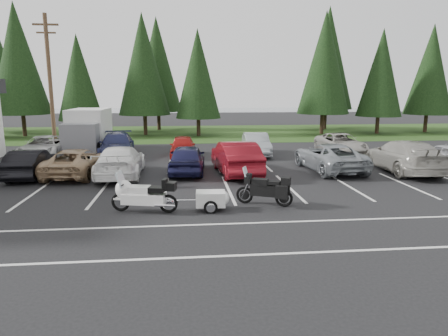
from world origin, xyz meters
TOP-DOWN VIEW (x-y plane):
  - ground at (0.00, 0.00)m, footprint 120.00×120.00m
  - grass_strip at (0.00, 24.00)m, footprint 80.00×16.00m
  - lake_water at (4.00, 55.00)m, footprint 70.00×50.00m
  - utility_pole at (-10.00, 12.00)m, footprint 1.60×0.26m
  - box_truck at (-8.00, 12.50)m, footprint 2.40×5.60m
  - stall_markings at (0.00, 2.00)m, footprint 32.00×16.00m
  - conifer_2 at (-16.00, 22.80)m, footprint 5.10×5.10m
  - conifer_3 at (-10.50, 21.40)m, footprint 3.87×3.87m
  - conifer_4 at (-5.00, 22.90)m, footprint 4.80×4.80m
  - conifer_5 at (0.00, 21.60)m, footprint 4.14×4.14m
  - conifer_6 at (12.00, 22.10)m, footprint 4.93×4.93m
  - conifer_7 at (17.50, 21.80)m, footprint 4.27×4.27m
  - conifer_8 at (23.00, 22.60)m, footprint 4.53×4.53m
  - conifer_back_b at (-4.00, 27.50)m, footprint 4.97×4.97m
  - conifer_back_c at (14.00, 26.80)m, footprint 5.50×5.50m
  - car_near_1 at (-8.87, 4.42)m, footprint 1.67×4.28m
  - car_near_2 at (-6.73, 4.60)m, footprint 2.60×5.03m
  - car_near_3 at (-4.52, 4.19)m, footprint 2.19×5.22m
  - car_near_4 at (-1.23, 4.68)m, footprint 2.06×4.48m
  - car_near_5 at (1.24, 4.23)m, footprint 2.20×5.23m
  - car_near_6 at (6.28, 4.57)m, footprint 2.84×5.42m
  - car_near_7 at (10.03, 3.88)m, footprint 2.56×5.83m
  - car_near_8 at (12.90, 4.53)m, footprint 1.77×4.11m
  - car_far_0 at (-10.10, 10.09)m, footprint 2.52×5.08m
  - car_far_1 at (-5.66, 10.29)m, footprint 2.58×5.32m
  - car_far_2 at (-1.46, 9.92)m, footprint 1.65×3.93m
  - car_far_3 at (3.33, 9.95)m, footprint 1.73×4.41m
  - car_far_4 at (9.08, 9.98)m, footprint 2.33×4.91m
  - touring_motorcycle at (-2.80, -1.94)m, footprint 2.76×1.37m
  - cargo_trailer at (-0.46, -1.93)m, footprint 1.54×0.93m
  - adventure_motorcycle at (1.55, -1.51)m, footprint 2.49×1.70m

SIDE VIEW (x-z plane):
  - ground at x=0.00m, z-range 0.00..0.00m
  - lake_water at x=4.00m, z-range -0.01..0.01m
  - stall_markings at x=0.00m, z-range 0.00..0.01m
  - grass_strip at x=0.00m, z-range 0.00..0.01m
  - cargo_trailer at x=-0.46m, z-range 0.00..0.69m
  - car_far_2 at x=-1.46m, z-range 0.00..1.33m
  - car_far_4 at x=9.08m, z-range 0.00..1.36m
  - car_near_2 at x=-6.73m, z-range 0.00..1.36m
  - car_near_8 at x=12.90m, z-range 0.00..1.38m
  - car_far_0 at x=-10.10m, z-range 0.00..1.38m
  - car_near_1 at x=-8.87m, z-range 0.00..1.39m
  - car_far_3 at x=3.33m, z-range 0.00..1.43m
  - adventure_motorcycle at x=1.55m, z-range 0.00..1.44m
  - car_near_6 at x=6.28m, z-range 0.00..1.46m
  - touring_motorcycle at x=-2.80m, z-range 0.00..1.46m
  - car_near_4 at x=-1.23m, z-range 0.00..1.49m
  - car_far_1 at x=-5.66m, z-range 0.00..1.49m
  - car_near_3 at x=-4.52m, z-range 0.00..1.50m
  - car_near_7 at x=10.03m, z-range 0.00..1.66m
  - car_near_5 at x=1.24m, z-range 0.00..1.68m
  - box_truck at x=-8.00m, z-range 0.00..2.90m
  - utility_pole at x=-10.00m, z-range 0.20..9.20m
  - conifer_3 at x=-10.50m, z-range 0.76..9.78m
  - conifer_5 at x=0.00m, z-range 0.81..10.45m
  - conifer_7 at x=17.50m, z-range 0.84..10.78m
  - conifer_8 at x=23.00m, z-range 0.89..11.45m
  - conifer_4 at x=-5.00m, z-range 0.95..12.12m
  - conifer_6 at x=12.00m, z-range 0.97..12.45m
  - conifer_back_b at x=-4.00m, z-range 0.98..12.56m
  - conifer_2 at x=-16.00m, z-range 1.01..12.90m
  - conifer_back_c at x=14.00m, z-range 1.09..13.90m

